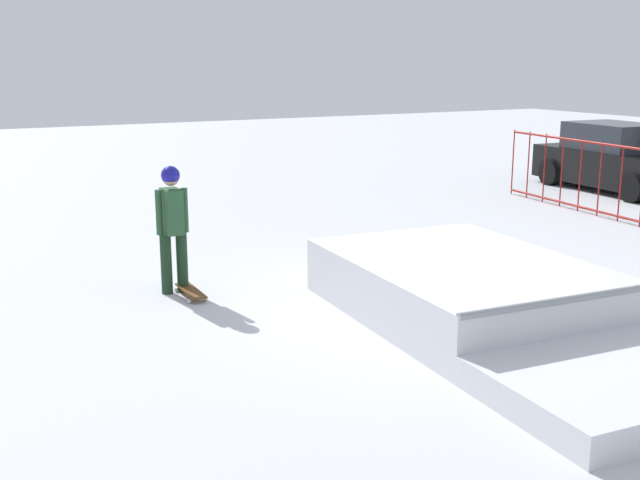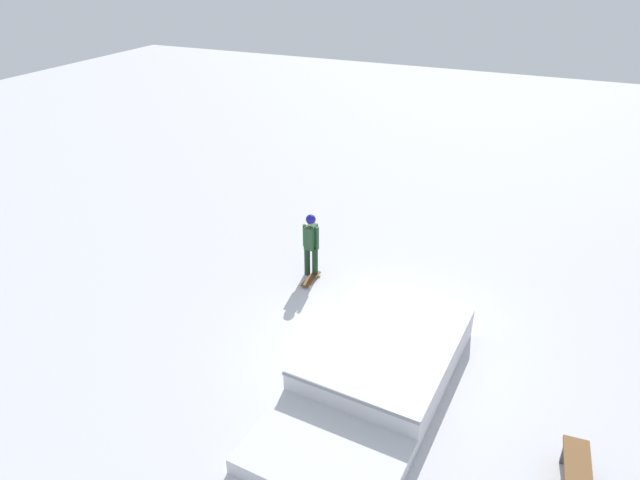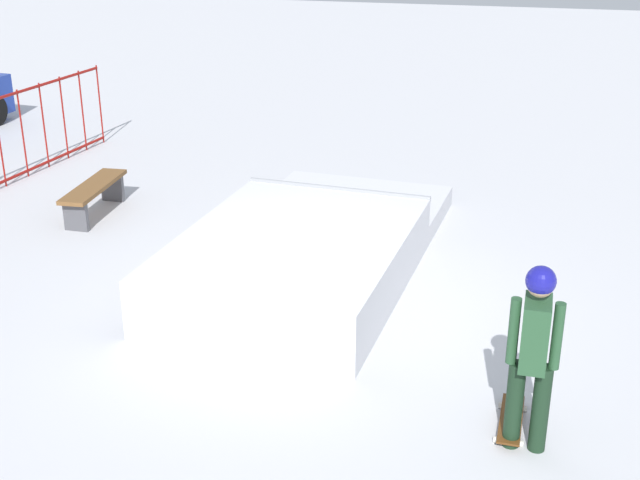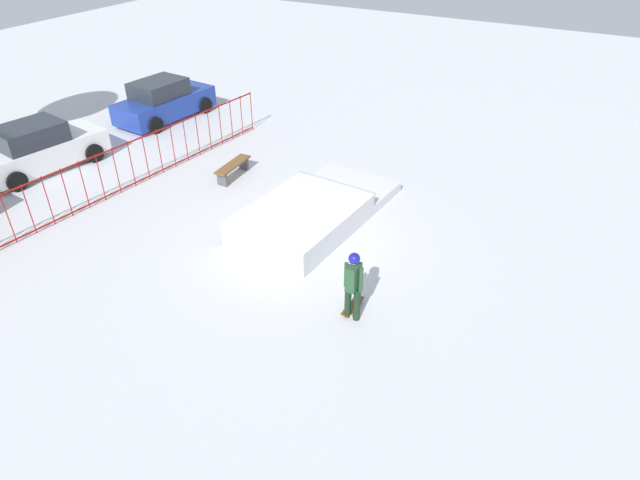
{
  "view_description": "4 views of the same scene",
  "coord_description": "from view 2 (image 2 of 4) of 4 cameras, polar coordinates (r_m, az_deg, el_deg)",
  "views": [
    {
      "loc": [
        7.86,
        -5.66,
        3.09
      ],
      "look_at": [
        -0.46,
        -1.19,
        0.9
      ],
      "focal_mm": 43.94,
      "sensor_mm": 36.0,
      "label": 1
    },
    {
      "loc": [
        9.08,
        2.59,
        7.6
      ],
      "look_at": [
        -2.18,
        -2.38,
        1.0
      ],
      "focal_mm": 31.25,
      "sensor_mm": 36.0,
      "label": 2
    },
    {
      "loc": [
        -8.44,
        -2.38,
        4.47
      ],
      "look_at": [
        0.72,
        -0.02,
        0.6
      ],
      "focal_mm": 47.44,
      "sensor_mm": 36.0,
      "label": 3
    },
    {
      "loc": [
        -10.46,
        -6.43,
        8.12
      ],
      "look_at": [
        -0.84,
        -1.09,
        0.9
      ],
      "focal_mm": 30.73,
      "sensor_mm": 36.0,
      "label": 4
    }
  ],
  "objects": [
    {
      "name": "skate_ramp",
      "position": [
        11.12,
        5.79,
        -12.93
      ],
      "size": [
        5.56,
        2.96,
        0.74
      ],
      "rotation": [
        0.0,
        0.0,
        -0.07
      ],
      "color": "silver",
      "rests_on": "ground"
    },
    {
      "name": "skater",
      "position": [
        13.92,
        -0.94,
        -0.08
      ],
      "size": [
        0.38,
        0.44,
        1.73
      ],
      "rotation": [
        0.0,
        0.0,
        6.27
      ],
      "color": "black",
      "rests_on": "ground"
    },
    {
      "name": "skateboard",
      "position": [
        14.13,
        -0.94,
        -3.99
      ],
      "size": [
        0.8,
        0.27,
        0.09
      ],
      "rotation": [
        0.0,
        0.0,
        6.26
      ],
      "color": "#593314",
      "rests_on": "ground"
    },
    {
      "name": "ground_plane",
      "position": [
        12.13,
        6.26,
        -10.83
      ],
      "size": [
        60.0,
        60.0,
        0.0
      ],
      "primitive_type": "plane",
      "color": "silver"
    }
  ]
}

